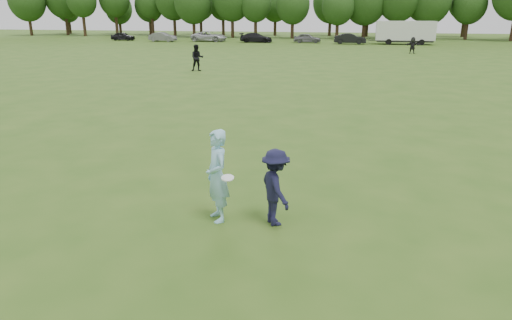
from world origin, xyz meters
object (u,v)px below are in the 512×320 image
(car_b, at_px, (163,37))
(car_d, at_px, (256,38))
(player_far_d, at_px, (413,45))
(car_f, at_px, (350,39))
(defender, at_px, (276,187))
(car_e, at_px, (307,38))
(player_far_a, at_px, (197,58))
(thrower, at_px, (217,176))
(cargo_trailer, at_px, (405,32))
(car_a, at_px, (123,36))
(car_c, at_px, (209,36))

(car_b, distance_m, car_d, 14.67)
(player_far_d, relative_size, car_f, 0.39)
(defender, relative_size, car_b, 0.39)
(player_far_d, relative_size, car_e, 0.44)
(player_far_d, height_order, car_d, player_far_d)
(player_far_a, bearing_deg, defender, -86.34)
(thrower, bearing_deg, car_f, 143.52)
(defender, height_order, car_d, defender)
(defender, xyz_separation_m, car_d, (-13.54, 60.71, -0.13))
(cargo_trailer, bearing_deg, car_a, 179.41)
(thrower, bearing_deg, player_far_a, 165.25)
(car_b, distance_m, car_c, 7.19)
(thrower, xyz_separation_m, car_a, (-34.47, 61.27, -0.36))
(car_a, bearing_deg, thrower, -148.28)
(car_c, height_order, car_e, car_c)
(defender, distance_m, car_b, 65.95)
(player_far_a, bearing_deg, car_f, 53.36)
(car_a, bearing_deg, player_far_d, -107.79)
(defender, distance_m, car_a, 70.88)
(car_b, bearing_deg, car_c, -72.80)
(thrower, xyz_separation_m, car_d, (-12.27, 60.78, -0.32))
(car_c, bearing_deg, car_b, 108.17)
(player_far_d, relative_size, cargo_trailer, 0.20)
(player_far_d, height_order, car_f, player_far_d)
(player_far_a, height_order, car_d, player_far_a)
(car_c, xyz_separation_m, car_d, (7.67, -0.72, -0.06))
(thrower, bearing_deg, car_b, 169.40)
(car_b, bearing_deg, player_far_a, -150.13)
(player_far_a, distance_m, car_a, 43.81)
(car_f, height_order, cargo_trailer, cargo_trailer)
(player_far_d, bearing_deg, car_f, 113.71)
(car_a, relative_size, car_b, 0.90)
(player_far_d, height_order, car_c, player_far_d)
(defender, xyz_separation_m, car_a, (-35.74, 61.20, -0.18))
(defender, distance_m, car_c, 64.99)
(thrower, xyz_separation_m, player_far_d, (8.75, 45.42, -0.13))
(player_far_d, distance_m, car_d, 26.04)
(player_far_d, xyz_separation_m, car_e, (-13.35, 16.07, -0.20))
(thrower, relative_size, defender, 1.22)
(car_c, height_order, car_f, car_c)
(car_d, relative_size, cargo_trailer, 0.54)
(player_far_d, xyz_separation_m, car_d, (-21.02, 15.36, -0.19))
(car_f, bearing_deg, car_b, 89.84)
(car_a, distance_m, car_e, 29.88)
(car_d, bearing_deg, player_far_a, -176.28)
(car_f, xyz_separation_m, cargo_trailer, (7.55, 0.82, 1.03))
(player_far_d, distance_m, car_b, 38.41)
(car_b, relative_size, car_e, 1.06)
(player_far_a, height_order, car_e, player_far_a)
(thrower, relative_size, cargo_trailer, 0.23)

